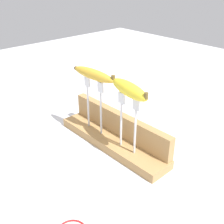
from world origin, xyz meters
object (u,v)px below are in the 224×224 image
at_px(fork_stand_left, 94,101).
at_px(banana_raised_right, 129,89).
at_px(fork_stand_right, 128,118).
at_px(banana_raised_left, 93,74).
at_px(fork_fallen_far, 34,173).

bearing_deg(fork_stand_left, banana_raised_right, 0.00).
distance_m(fork_stand_right, banana_raised_right, 0.10).
height_order(fork_stand_right, banana_raised_right, banana_raised_right).
xyz_separation_m(banana_raised_left, fork_fallen_far, (0.04, -0.27, -0.24)).
bearing_deg(banana_raised_right, banana_raised_left, -179.99).
distance_m(banana_raised_left, fork_fallen_far, 0.36).
relative_size(banana_raised_left, fork_fallen_far, 1.07).
bearing_deg(fork_stand_left, fork_stand_right, 0.00).
relative_size(fork_stand_right, banana_raised_left, 0.99).
distance_m(fork_stand_left, banana_raised_right, 0.19).
height_order(fork_stand_left, fork_fallen_far, fork_stand_left).
relative_size(fork_stand_right, banana_raised_right, 1.09).
bearing_deg(banana_raised_right, fork_fallen_far, -115.48).
distance_m(fork_stand_left, banana_raised_left, 0.10).
relative_size(fork_stand_left, banana_raised_right, 1.12).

